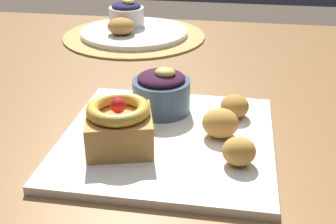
{
  "coord_description": "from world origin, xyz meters",
  "views": [
    {
      "loc": [
        0.09,
        -0.72,
        1.05
      ],
      "look_at": [
        -0.0,
        -0.15,
        0.77
      ],
      "focal_mm": 47.2,
      "sensor_mm": 36.0,
      "label": 1
    }
  ],
  "objects": [
    {
      "name": "dining_table",
      "position": [
        0.0,
        0.0,
        0.64
      ],
      "size": [
        1.32,
        1.02,
        0.73
      ],
      "color": "brown",
      "rests_on": "ground_plane"
    },
    {
      "name": "woven_placemat",
      "position": [
        -0.17,
        0.32,
        0.73
      ],
      "size": [
        0.35,
        0.35,
        0.0
      ],
      "primitive_type": "cylinder",
      "color": "tan",
      "rests_on": "dining_table"
    },
    {
      "name": "front_plate",
      "position": [
        -0.0,
        -0.17,
        0.74
      ],
      "size": [
        0.3,
        0.3,
        0.01
      ],
      "primitive_type": "cube",
      "color": "white",
      "rests_on": "dining_table"
    },
    {
      "name": "cake_slice",
      "position": [
        -0.06,
        -0.21,
        0.77
      ],
      "size": [
        0.11,
        0.11,
        0.07
      ],
      "rotation": [
        0.0,
        0.0,
        0.27
      ],
      "color": "#C68E47",
      "rests_on": "front_plate"
    },
    {
      "name": "berry_ramekin",
      "position": [
        -0.02,
        -0.1,
        0.77
      ],
      "size": [
        0.09,
        0.09,
        0.07
      ],
      "color": "#3D5675",
      "rests_on": "front_plate"
    },
    {
      "name": "fritter_front",
      "position": [
        0.07,
        -0.16,
        0.76
      ],
      "size": [
        0.05,
        0.05,
        0.04
      ],
      "primitive_type": "ellipsoid",
      "color": "gold",
      "rests_on": "front_plate"
    },
    {
      "name": "fritter_middle",
      "position": [
        0.1,
        -0.23,
        0.76
      ],
      "size": [
        0.04,
        0.04,
        0.04
      ],
      "primitive_type": "ellipsoid",
      "color": "gold",
      "rests_on": "front_plate"
    },
    {
      "name": "fritter_back",
      "position": [
        0.09,
        -0.1,
        0.76
      ],
      "size": [
        0.04,
        0.05,
        0.04
      ],
      "primitive_type": "ellipsoid",
      "color": "#BC7F38",
      "rests_on": "front_plate"
    },
    {
      "name": "back_plate",
      "position": [
        -0.17,
        0.32,
        0.74
      ],
      "size": [
        0.26,
        0.26,
        0.01
      ],
      "primitive_type": "cylinder",
      "color": "white",
      "rests_on": "woven_placemat"
    },
    {
      "name": "back_ramekin",
      "position": [
        -0.19,
        0.36,
        0.78
      ],
      "size": [
        0.09,
        0.09,
        0.07
      ],
      "color": "white",
      "rests_on": "back_plate"
    },
    {
      "name": "back_pastry",
      "position": [
        -0.19,
        0.29,
        0.77
      ],
      "size": [
        0.06,
        0.06,
        0.04
      ],
      "primitive_type": "ellipsoid",
      "color": "#B77F3D",
      "rests_on": "back_plate"
    }
  ]
}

